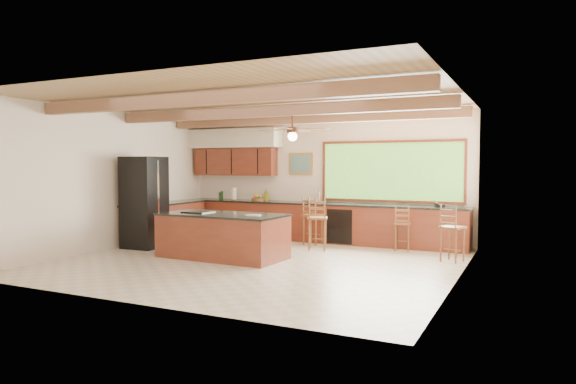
% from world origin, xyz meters
% --- Properties ---
extents(ground, '(7.20, 7.20, 0.00)m').
position_xyz_m(ground, '(0.00, 0.00, 0.00)').
color(ground, beige).
rests_on(ground, ground).
extents(room_shell, '(7.27, 6.54, 3.02)m').
position_xyz_m(room_shell, '(-0.17, 0.65, 2.21)').
color(room_shell, white).
rests_on(room_shell, ground).
extents(counter_run, '(7.12, 3.10, 1.24)m').
position_xyz_m(counter_run, '(-0.82, 2.52, 0.46)').
color(counter_run, brown).
rests_on(counter_run, ground).
extents(island, '(2.54, 1.28, 0.89)m').
position_xyz_m(island, '(-0.82, 0.08, 0.44)').
color(island, brown).
rests_on(island, ground).
extents(refrigerator, '(0.81, 0.79, 2.00)m').
position_xyz_m(refrigerator, '(-3.05, 0.40, 1.00)').
color(refrigerator, black).
rests_on(refrigerator, ground).
extents(bar_stool_a, '(0.42, 0.42, 1.10)m').
position_xyz_m(bar_stool_a, '(0.10, 2.39, 0.65)').
color(bar_stool_a, brown).
rests_on(bar_stool_a, ground).
extents(bar_stool_b, '(0.52, 0.52, 1.14)m').
position_xyz_m(bar_stool_b, '(0.51, 1.67, 0.67)').
color(bar_stool_b, brown).
rests_on(bar_stool_b, ground).
extents(bar_stool_c, '(0.39, 0.39, 0.95)m').
position_xyz_m(bar_stool_c, '(2.16, 2.40, 0.57)').
color(bar_stool_c, brown).
rests_on(bar_stool_c, ground).
extents(bar_stool_d, '(0.50, 0.50, 1.07)m').
position_xyz_m(bar_stool_d, '(3.30, 1.56, 0.64)').
color(bar_stool_d, brown).
rests_on(bar_stool_d, ground).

